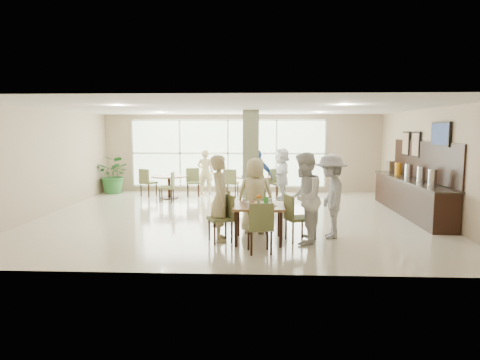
{
  "coord_description": "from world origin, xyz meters",
  "views": [
    {
      "loc": [
        0.65,
        -10.98,
        2.26
      ],
      "look_at": [
        0.2,
        -1.2,
        1.1
      ],
      "focal_mm": 32.0,
      "sensor_mm": 36.0,
      "label": 1
    }
  ],
  "objects_px": {
    "buffet_counter": "(411,194)",
    "teen_right": "(304,198)",
    "potted_plant": "(114,175)",
    "round_table_left": "(169,181)",
    "adult_b": "(282,174)",
    "round_table_right": "(254,181)",
    "adult_standing": "(205,172)",
    "main_table": "(259,209)",
    "adult_a": "(257,177)",
    "teen_standing": "(331,196)",
    "teen_left": "(220,198)",
    "teen_far": "(255,195)"
  },
  "relations": [
    {
      "from": "round_table_right",
      "to": "adult_standing",
      "type": "bearing_deg",
      "value": 149.67
    },
    {
      "from": "round_table_left",
      "to": "adult_b",
      "type": "distance_m",
      "value": 3.71
    },
    {
      "from": "potted_plant",
      "to": "teen_standing",
      "type": "distance_m",
      "value": 8.93
    },
    {
      "from": "round_table_right",
      "to": "buffet_counter",
      "type": "bearing_deg",
      "value": -28.29
    },
    {
      "from": "round_table_left",
      "to": "adult_standing",
      "type": "height_order",
      "value": "adult_standing"
    },
    {
      "from": "buffet_counter",
      "to": "adult_b",
      "type": "bearing_deg",
      "value": 145.38
    },
    {
      "from": "potted_plant",
      "to": "teen_right",
      "type": "distance_m",
      "value": 8.83
    },
    {
      "from": "teen_far",
      "to": "buffet_counter",
      "type": "bearing_deg",
      "value": -145.69
    },
    {
      "from": "teen_standing",
      "to": "potted_plant",
      "type": "bearing_deg",
      "value": -130.14
    },
    {
      "from": "main_table",
      "to": "buffet_counter",
      "type": "bearing_deg",
      "value": 36.52
    },
    {
      "from": "round_table_right",
      "to": "potted_plant",
      "type": "distance_m",
      "value": 5.1
    },
    {
      "from": "main_table",
      "to": "round_table_left",
      "type": "relative_size",
      "value": 0.88
    },
    {
      "from": "teen_far",
      "to": "potted_plant",
      "type": "bearing_deg",
      "value": -42.21
    },
    {
      "from": "teen_far",
      "to": "adult_b",
      "type": "relative_size",
      "value": 0.99
    },
    {
      "from": "main_table",
      "to": "adult_b",
      "type": "height_order",
      "value": "adult_b"
    },
    {
      "from": "teen_right",
      "to": "teen_standing",
      "type": "xyz_separation_m",
      "value": [
        0.61,
        0.48,
        -0.03
      ]
    },
    {
      "from": "teen_left",
      "to": "adult_standing",
      "type": "height_order",
      "value": "teen_left"
    },
    {
      "from": "main_table",
      "to": "teen_standing",
      "type": "relative_size",
      "value": 0.58
    },
    {
      "from": "adult_a",
      "to": "teen_far",
      "type": "bearing_deg",
      "value": -72.63
    },
    {
      "from": "main_table",
      "to": "round_table_left",
      "type": "distance_m",
      "value": 6.14
    },
    {
      "from": "main_table",
      "to": "teen_left",
      "type": "relative_size",
      "value": 0.59
    },
    {
      "from": "round_table_right",
      "to": "teen_left",
      "type": "height_order",
      "value": "teen_left"
    },
    {
      "from": "round_table_right",
      "to": "teen_far",
      "type": "relative_size",
      "value": 0.71
    },
    {
      "from": "teen_far",
      "to": "teen_right",
      "type": "bearing_deg",
      "value": 144.71
    },
    {
      "from": "round_table_left",
      "to": "teen_standing",
      "type": "xyz_separation_m",
      "value": [
        4.47,
        -4.99,
        0.29
      ]
    },
    {
      "from": "round_table_left",
      "to": "round_table_right",
      "type": "relative_size",
      "value": 0.99
    },
    {
      "from": "potted_plant",
      "to": "teen_left",
      "type": "height_order",
      "value": "teen_left"
    },
    {
      "from": "potted_plant",
      "to": "main_table",
      "type": "bearing_deg",
      "value": -51.06
    },
    {
      "from": "potted_plant",
      "to": "teen_far",
      "type": "xyz_separation_m",
      "value": [
        5.07,
        -5.61,
        0.16
      ]
    },
    {
      "from": "potted_plant",
      "to": "buffet_counter",
      "type": "bearing_deg",
      "value": -20.01
    },
    {
      "from": "main_table",
      "to": "teen_right",
      "type": "xyz_separation_m",
      "value": [
        0.89,
        -0.09,
        0.24
      ]
    },
    {
      "from": "round_table_right",
      "to": "teen_right",
      "type": "bearing_deg",
      "value": -78.91
    },
    {
      "from": "round_table_right",
      "to": "teen_standing",
      "type": "distance_m",
      "value": 5.17
    },
    {
      "from": "round_table_left",
      "to": "teen_right",
      "type": "bearing_deg",
      "value": -54.78
    },
    {
      "from": "round_table_left",
      "to": "round_table_right",
      "type": "xyz_separation_m",
      "value": [
        2.81,
        -0.1,
        0.0
      ]
    },
    {
      "from": "round_table_right",
      "to": "adult_standing",
      "type": "height_order",
      "value": "adult_standing"
    },
    {
      "from": "buffet_counter",
      "to": "teen_left",
      "type": "relative_size",
      "value": 2.69
    },
    {
      "from": "teen_standing",
      "to": "adult_a",
      "type": "distance_m",
      "value": 4.27
    },
    {
      "from": "buffet_counter",
      "to": "teen_right",
      "type": "bearing_deg",
      "value": -135.67
    },
    {
      "from": "round_table_left",
      "to": "round_table_right",
      "type": "height_order",
      "value": "same"
    },
    {
      "from": "round_table_left",
      "to": "adult_standing",
      "type": "distance_m",
      "value": 1.43
    },
    {
      "from": "potted_plant",
      "to": "adult_b",
      "type": "xyz_separation_m",
      "value": [
        5.87,
        -1.05,
        0.16
      ]
    },
    {
      "from": "teen_far",
      "to": "teen_right",
      "type": "distance_m",
      "value": 1.28
    },
    {
      "from": "adult_standing",
      "to": "round_table_left",
      "type": "bearing_deg",
      "value": 44.67
    },
    {
      "from": "teen_standing",
      "to": "adult_b",
      "type": "height_order",
      "value": "teen_standing"
    },
    {
      "from": "potted_plant",
      "to": "teen_far",
      "type": "bearing_deg",
      "value": -47.9
    },
    {
      "from": "main_table",
      "to": "round_table_left",
      "type": "xyz_separation_m",
      "value": [
        -2.97,
        5.38,
        -0.08
      ]
    },
    {
      "from": "main_table",
      "to": "adult_a",
      "type": "height_order",
      "value": "adult_a"
    },
    {
      "from": "round_table_left",
      "to": "teen_right",
      "type": "distance_m",
      "value": 6.7
    },
    {
      "from": "potted_plant",
      "to": "teen_right",
      "type": "height_order",
      "value": "teen_right"
    }
  ]
}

